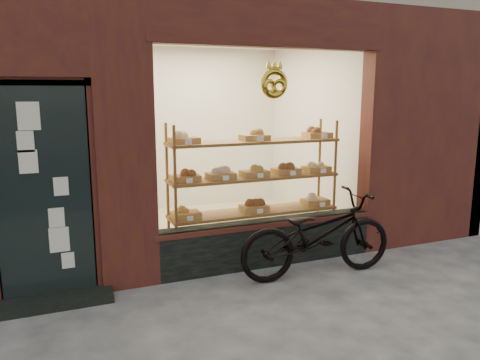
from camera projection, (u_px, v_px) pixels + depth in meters
name	position (u px, v px, depth m)	size (l,w,h in m)	color
display_shelf	(254.00, 189.00, 5.92)	(2.20, 0.45, 1.70)	brown
bicycle	(317.00, 235.00, 5.25)	(0.64, 1.83, 0.96)	black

